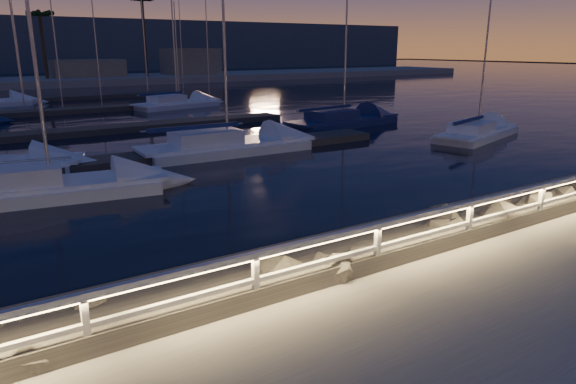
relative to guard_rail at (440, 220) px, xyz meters
name	(u,v)px	position (x,y,z in m)	size (l,w,h in m)	color
ground	(439,250)	(0.07, 0.00, -0.77)	(400.00, 400.00, 0.00)	#AFA99E
harbor_water	(109,126)	(0.07, 31.22, -1.74)	(400.00, 440.00, 0.60)	black
guard_rail	(440,220)	(0.00, 0.00, 0.00)	(44.11, 0.12, 1.06)	white
riprap	(554,198)	(7.34, 1.46, -0.98)	(28.68, 2.93, 1.40)	#676358
floating_docks	(104,117)	(0.07, 32.50, -1.17)	(22.00, 36.00, 0.40)	#524B44
far_shore	(30,80)	(-0.06, 74.05, -0.48)	(160.00, 14.00, 5.20)	#AFA99E
palm_center	(40,16)	(2.07, 73.00, 8.01)	(3.00, 3.00, 9.70)	#4D3C24
palm_right	(142,3)	(16.07, 72.00, 10.26)	(3.00, 3.00, 12.20)	#4D3C24
sailboat_b	(44,186)	(-6.93, 12.03, -0.92)	(8.35, 3.58, 13.79)	white
sailboat_c	(223,145)	(2.00, 15.89, -0.91)	(9.23, 3.00, 15.53)	white
sailboat_d	(476,132)	(16.75, 11.94, -0.97)	(8.23, 4.46, 13.42)	white
sailboat_h	(341,120)	(12.97, 20.12, -0.94)	(9.27, 3.88, 15.21)	navy
sailboat_k	(175,103)	(7.34, 36.92, -0.94)	(8.61, 4.37, 14.08)	white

